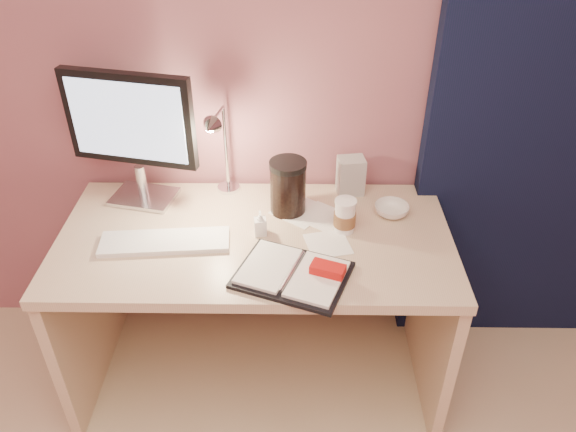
{
  "coord_description": "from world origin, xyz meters",
  "views": [
    {
      "loc": [
        0.14,
        -0.21,
        1.93
      ],
      "look_at": [
        0.12,
        1.33,
        0.85
      ],
      "focal_mm": 35.0,
      "sensor_mm": 36.0,
      "label": 1
    }
  ],
  "objects_px": {
    "coffee_cup": "(345,217)",
    "bowl": "(392,210)",
    "desk": "(258,270)",
    "desk_lamp": "(227,148)",
    "monitor": "(132,127)",
    "lotion_bottle": "(260,223)",
    "keyboard": "(165,242)",
    "product_box": "(351,176)",
    "dark_jar": "(288,189)",
    "planner": "(295,273)"
  },
  "relations": [
    {
      "from": "coffee_cup",
      "to": "keyboard",
      "type": "bearing_deg",
      "value": -171.94
    },
    {
      "from": "coffee_cup",
      "to": "product_box",
      "type": "distance_m",
      "value": 0.26
    },
    {
      "from": "coffee_cup",
      "to": "lotion_bottle",
      "type": "xyz_separation_m",
      "value": [
        -0.3,
        -0.03,
        -0.01
      ]
    },
    {
      "from": "monitor",
      "to": "dark_jar",
      "type": "bearing_deg",
      "value": 5.18
    },
    {
      "from": "keyboard",
      "to": "product_box",
      "type": "distance_m",
      "value": 0.75
    },
    {
      "from": "monitor",
      "to": "product_box",
      "type": "relative_size",
      "value": 3.4
    },
    {
      "from": "product_box",
      "to": "lotion_bottle",
      "type": "bearing_deg",
      "value": -148.55
    },
    {
      "from": "bowl",
      "to": "lotion_bottle",
      "type": "relative_size",
      "value": 1.35
    },
    {
      "from": "desk_lamp",
      "to": "product_box",
      "type": "bearing_deg",
      "value": 20.35
    },
    {
      "from": "monitor",
      "to": "bowl",
      "type": "relative_size",
      "value": 4.04
    },
    {
      "from": "keyboard",
      "to": "bowl",
      "type": "distance_m",
      "value": 0.83
    },
    {
      "from": "coffee_cup",
      "to": "bowl",
      "type": "bearing_deg",
      "value": 29.35
    },
    {
      "from": "keyboard",
      "to": "dark_jar",
      "type": "bearing_deg",
      "value": 21.72
    },
    {
      "from": "desk",
      "to": "monitor",
      "type": "bearing_deg",
      "value": 160.5
    },
    {
      "from": "bowl",
      "to": "dark_jar",
      "type": "bearing_deg",
      "value": 176.91
    },
    {
      "from": "product_box",
      "to": "desk_lamp",
      "type": "distance_m",
      "value": 0.5
    },
    {
      "from": "desk",
      "to": "coffee_cup",
      "type": "relative_size",
      "value": 10.94
    },
    {
      "from": "coffee_cup",
      "to": "desk_lamp",
      "type": "relative_size",
      "value": 0.34
    },
    {
      "from": "monitor",
      "to": "product_box",
      "type": "distance_m",
      "value": 0.84
    },
    {
      "from": "monitor",
      "to": "planner",
      "type": "xyz_separation_m",
      "value": [
        0.59,
        -0.45,
        -0.29
      ]
    },
    {
      "from": "planner",
      "to": "dark_jar",
      "type": "xyz_separation_m",
      "value": [
        -0.03,
        0.38,
        0.08
      ]
    },
    {
      "from": "keyboard",
      "to": "desk",
      "type": "bearing_deg",
      "value": 17.43
    },
    {
      "from": "lotion_bottle",
      "to": "product_box",
      "type": "relative_size",
      "value": 0.63
    },
    {
      "from": "planner",
      "to": "lotion_bottle",
      "type": "xyz_separation_m",
      "value": [
        -0.12,
        0.23,
        0.03
      ]
    },
    {
      "from": "keyboard",
      "to": "lotion_bottle",
      "type": "distance_m",
      "value": 0.34
    },
    {
      "from": "planner",
      "to": "desk_lamp",
      "type": "bearing_deg",
      "value": 140.99
    },
    {
      "from": "planner",
      "to": "lotion_bottle",
      "type": "relative_size",
      "value": 4.42
    },
    {
      "from": "desk",
      "to": "bowl",
      "type": "bearing_deg",
      "value": 7.39
    },
    {
      "from": "planner",
      "to": "coffee_cup",
      "type": "xyz_separation_m",
      "value": [
        0.17,
        0.26,
        0.05
      ]
    },
    {
      "from": "planner",
      "to": "dark_jar",
      "type": "height_order",
      "value": "dark_jar"
    },
    {
      "from": "coffee_cup",
      "to": "monitor",
      "type": "bearing_deg",
      "value": 165.61
    },
    {
      "from": "desk",
      "to": "keyboard",
      "type": "xyz_separation_m",
      "value": [
        -0.31,
        -0.13,
        0.23
      ]
    },
    {
      "from": "monitor",
      "to": "coffee_cup",
      "type": "distance_m",
      "value": 0.83
    },
    {
      "from": "desk",
      "to": "desk_lamp",
      "type": "bearing_deg",
      "value": 127.61
    },
    {
      "from": "keyboard",
      "to": "product_box",
      "type": "xyz_separation_m",
      "value": [
        0.67,
        0.34,
        0.07
      ]
    },
    {
      "from": "monitor",
      "to": "dark_jar",
      "type": "relative_size",
      "value": 2.75
    },
    {
      "from": "lotion_bottle",
      "to": "keyboard",
      "type": "bearing_deg",
      "value": -169.08
    },
    {
      "from": "coffee_cup",
      "to": "dark_jar",
      "type": "bearing_deg",
      "value": 148.51
    },
    {
      "from": "desk",
      "to": "planner",
      "type": "height_order",
      "value": "planner"
    },
    {
      "from": "monitor",
      "to": "keyboard",
      "type": "xyz_separation_m",
      "value": [
        0.14,
        -0.28,
        -0.3
      ]
    },
    {
      "from": "lotion_bottle",
      "to": "product_box",
      "type": "xyz_separation_m",
      "value": [
        0.34,
        0.28,
        0.03
      ]
    },
    {
      "from": "keyboard",
      "to": "lotion_bottle",
      "type": "relative_size",
      "value": 4.7
    },
    {
      "from": "keyboard",
      "to": "planner",
      "type": "relative_size",
      "value": 1.06
    },
    {
      "from": "monitor",
      "to": "dark_jar",
      "type": "xyz_separation_m",
      "value": [
        0.56,
        -0.07,
        -0.21
      ]
    },
    {
      "from": "desk",
      "to": "lotion_bottle",
      "type": "xyz_separation_m",
      "value": [
        0.02,
        -0.06,
        0.27
      ]
    },
    {
      "from": "planner",
      "to": "lotion_bottle",
      "type": "bearing_deg",
      "value": 139.18
    },
    {
      "from": "desk",
      "to": "desk_lamp",
      "type": "distance_m",
      "value": 0.49
    },
    {
      "from": "desk",
      "to": "desk_lamp",
      "type": "xyz_separation_m",
      "value": [
        -0.11,
        0.14,
        0.46
      ]
    },
    {
      "from": "lotion_bottle",
      "to": "product_box",
      "type": "distance_m",
      "value": 0.44
    },
    {
      "from": "coffee_cup",
      "to": "product_box",
      "type": "xyz_separation_m",
      "value": [
        0.04,
        0.26,
        0.02
      ]
    }
  ]
}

